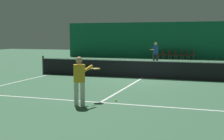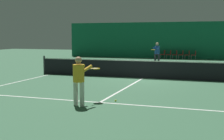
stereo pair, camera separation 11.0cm
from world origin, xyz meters
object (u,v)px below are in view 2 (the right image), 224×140
player_far (157,52)px  courtside_chair_3 (175,54)px  player_near (79,77)px  courtside_chair_0 (157,54)px  courtside_chair_2 (169,54)px  courtside_chair_4 (182,54)px  tennis_net (143,69)px  tennis_ball (116,101)px  courtside_chair_6 (194,54)px  courtside_chair_5 (188,54)px  courtside_chair_1 (163,54)px

player_far → courtside_chair_3: (0.54, 6.86, -0.52)m
player_far → courtside_chair_3: size_ratio=2.06×
player_near → player_far: (-0.25, 14.73, 0.09)m
player_far → courtside_chair_0: 6.99m
courtside_chair_2 → player_far: bearing=0.4°
courtside_chair_0 → courtside_chair_3: (1.76, 0.00, 0.00)m
courtside_chair_2 → courtside_chair_4: 1.18m
courtside_chair_4 → courtside_chair_2: bearing=-90.0°
tennis_net → courtside_chair_2: tennis_net is taller
tennis_net → courtside_chair_4: bearing=88.3°
courtside_chair_3 → tennis_ball: 20.64m
courtside_chair_0 → tennis_net: bearing=7.5°
tennis_ball → player_near: bearing=-133.4°
tennis_net → player_far: 7.74m
tennis_net → courtside_chair_3: size_ratio=14.29×
courtside_chair_2 → courtside_chair_6: (2.35, 0.00, 0.00)m
player_near → courtside_chair_5: bearing=7.0°
courtside_chair_0 → courtside_chair_2: 1.18m
courtside_chair_5 → tennis_ball: bearing=-1.6°
player_near → tennis_ball: size_ratio=23.96×
tennis_net → courtside_chair_6: (1.61, 14.56, -0.03)m
courtside_chair_0 → courtside_chair_4: same height
courtside_chair_4 → tennis_net: bearing=-1.7°
player_far → tennis_ball: size_ratio=26.23×
courtside_chair_2 → player_near: bearing=0.8°
courtside_chair_1 → courtside_chair_2: (0.59, 0.00, 0.00)m
courtside_chair_4 → courtside_chair_5: same height
courtside_chair_4 → courtside_chair_1: bearing=-90.0°
player_near → courtside_chair_4: bearing=8.6°
courtside_chair_1 → tennis_ball: (1.78, -20.63, -0.45)m
courtside_chair_1 → courtside_chair_5: (2.35, 0.00, 0.00)m
tennis_ball → courtside_chair_1: bearing=94.9°
player_near → courtside_chair_6: (2.06, 21.59, -0.44)m
player_far → courtside_chair_4: size_ratio=2.06×
player_far → courtside_chair_4: 6.97m
tennis_net → player_near: (-0.45, -7.03, 0.41)m
player_far → courtside_chair_2: bearing=-174.3°
tennis_net → courtside_chair_4: (0.43, 14.56, -0.03)m
courtside_chair_0 → courtside_chair_1: (0.59, 0.00, 0.00)m
courtside_chair_5 → courtside_chair_6: size_ratio=1.00×
player_near → courtside_chair_4: (0.88, 21.59, -0.44)m
player_far → courtside_chair_6: (2.31, 6.86, -0.52)m
player_near → courtside_chair_3: 21.59m
tennis_ball → courtside_chair_3: bearing=91.7°
player_far → courtside_chair_6: player_far is taller
courtside_chair_0 → courtside_chair_2: size_ratio=1.00×
courtside_chair_0 → player_far: bearing=10.1°
player_near → player_far: 14.73m
player_far → courtside_chair_1: (-0.63, 6.86, -0.52)m
courtside_chair_0 → courtside_chair_4: 2.35m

